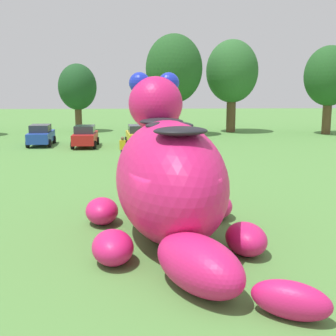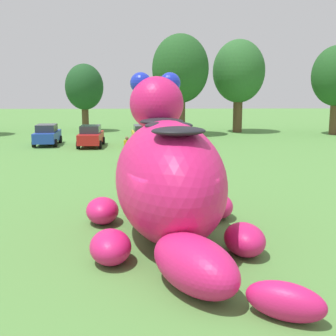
# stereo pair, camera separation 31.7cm
# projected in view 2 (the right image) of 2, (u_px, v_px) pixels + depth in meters

# --- Properties ---
(ground_plane) EXTENTS (160.00, 160.00, 0.00)m
(ground_plane) POSITION_uv_depth(u_px,v_px,m) (171.00, 253.00, 13.36)
(ground_plane) COLOR #568E42
(giant_inflatable_creature) EXTENTS (6.34, 10.21, 5.40)m
(giant_inflatable_creature) POSITION_uv_depth(u_px,v_px,m) (169.00, 178.00, 14.40)
(giant_inflatable_creature) COLOR #E01E6B
(giant_inflatable_creature) RESTS_ON ground
(car_blue) EXTENTS (2.13, 4.19, 1.72)m
(car_blue) POSITION_uv_depth(u_px,v_px,m) (47.00, 135.00, 36.85)
(car_blue) COLOR #2347B7
(car_blue) RESTS_ON ground
(car_red) EXTENTS (2.01, 4.14, 1.72)m
(car_red) POSITION_uv_depth(u_px,v_px,m) (91.00, 136.00, 35.95)
(car_red) COLOR red
(car_red) RESTS_ON ground
(car_yellow) EXTENTS (2.29, 4.27, 1.72)m
(car_yellow) POSITION_uv_depth(u_px,v_px,m) (144.00, 136.00, 36.29)
(car_yellow) COLOR yellow
(car_yellow) RESTS_ON ground
(tree_mid_left) EXTENTS (3.98, 3.98, 7.06)m
(tree_mid_left) POSITION_uv_depth(u_px,v_px,m) (84.00, 87.00, 46.97)
(tree_mid_left) COLOR brown
(tree_mid_left) RESTS_ON ground
(tree_centre_left) EXTENTS (5.47, 5.47, 9.71)m
(tree_centre_left) POSITION_uv_depth(u_px,v_px,m) (180.00, 69.00, 43.24)
(tree_centre_left) COLOR brown
(tree_centre_left) RESTS_ON ground
(tree_centre) EXTENTS (5.32, 5.32, 9.45)m
(tree_centre) POSITION_uv_depth(u_px,v_px,m) (239.00, 72.00, 45.90)
(tree_centre) COLOR brown
(tree_centre) RESTS_ON ground
(spectator_near_inflatable) EXTENTS (0.38, 0.26, 1.71)m
(spectator_near_inflatable) POSITION_uv_depth(u_px,v_px,m) (157.00, 140.00, 33.35)
(spectator_near_inflatable) COLOR black
(spectator_near_inflatable) RESTS_ON ground
(spectator_wandering) EXTENTS (0.38, 0.26, 1.71)m
(spectator_wandering) POSITION_uv_depth(u_px,v_px,m) (163.00, 190.00, 17.71)
(spectator_wandering) COLOR #726656
(spectator_wandering) RESTS_ON ground
(spectator_far_side) EXTENTS (0.38, 0.26, 1.71)m
(spectator_far_side) POSITION_uv_depth(u_px,v_px,m) (127.00, 150.00, 28.40)
(spectator_far_side) COLOR black
(spectator_far_side) RESTS_ON ground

